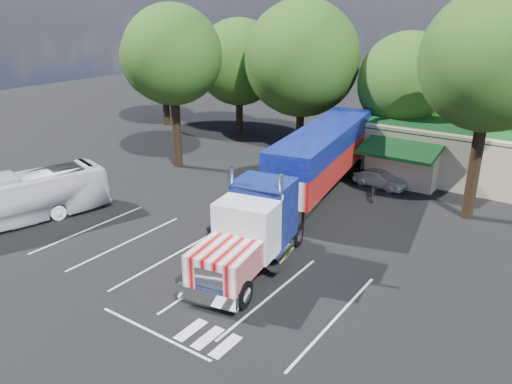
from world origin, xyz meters
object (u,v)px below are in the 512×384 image
Objects in this scene: bicycle at (373,192)px; woman at (210,241)px; tour_bus at (14,200)px; silver_sedan at (380,179)px; semi_truck at (309,168)px.

woman is at bearing -129.97° from bicycle.
silver_sedan is (15.66, 18.50, -0.91)m from tour_bus.
tour_bus is (-12.26, -3.47, 0.71)m from woman.
tour_bus is at bearing 147.66° from silver_sedan.
bicycle is 2.55m from silver_sedan.
semi_truck reaches higher than woman.
bicycle is 0.51× the size of silver_sedan.
woman is 0.44× the size of silver_sedan.
tour_bus is 24.25m from silver_sedan.
bicycle is 22.76m from tour_bus.
semi_truck is 2.16× the size of tour_bus.
semi_truck is 18.00m from tour_bus.
semi_truck is at bearing -7.84° from woman.
bicycle is at bearing 61.28° from tour_bus.
woman reaches higher than bicycle.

